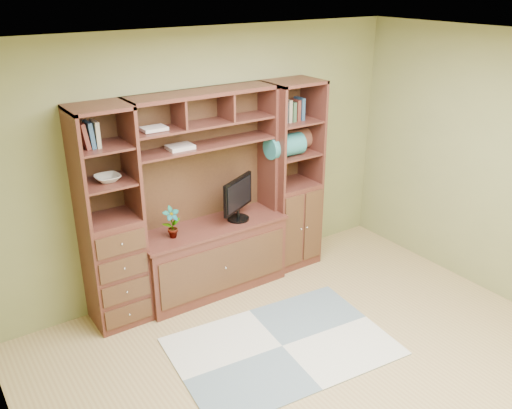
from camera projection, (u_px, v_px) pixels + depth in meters
room at (342, 235)px, 3.90m from camera, size 4.60×4.10×2.64m
center_hutch at (211, 198)px, 5.27m from camera, size 1.54×0.53×2.05m
left_tower at (110, 220)px, 4.79m from camera, size 0.50×0.45×2.05m
right_tower at (292, 176)px, 5.83m from camera, size 0.55×0.45×2.05m
rug at (282, 346)px, 4.77m from camera, size 1.98×1.42×0.01m
monitor at (238, 191)px, 5.39m from camera, size 0.55×0.43×0.62m
orchid at (172, 223)px, 5.07m from camera, size 0.16×0.11×0.31m
magazines at (180, 147)px, 5.00m from camera, size 0.24×0.18×0.04m
bowl at (108, 178)px, 4.64m from camera, size 0.22×0.22×0.05m
blanket_teal at (285, 146)px, 5.57m from camera, size 0.40×0.23×0.23m
blanket_red at (295, 140)px, 5.80m from camera, size 0.40×0.22×0.22m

